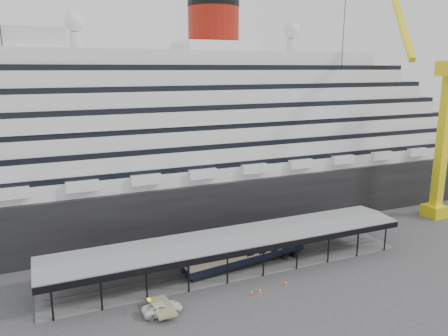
# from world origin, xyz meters

# --- Properties ---
(ground) EXTENTS (200.00, 200.00, 0.00)m
(ground) POSITION_xyz_m (0.00, 0.00, 0.00)
(ground) COLOR #3E3E41
(ground) RESTS_ON ground
(cruise_ship) EXTENTS (130.00, 30.00, 43.90)m
(cruise_ship) POSITION_xyz_m (0.05, 32.00, 18.35)
(cruise_ship) COLOR black
(cruise_ship) RESTS_ON ground
(platform_canopy) EXTENTS (56.00, 9.18, 5.30)m
(platform_canopy) POSITION_xyz_m (0.00, 5.00, 2.36)
(platform_canopy) COLOR slate
(platform_canopy) RESTS_ON ground
(crane_yellow) EXTENTS (23.83, 18.78, 47.60)m
(crane_yellow) POSITION_xyz_m (47.06, 10.54, 19.96)
(crane_yellow) COLOR yellow
(crane_yellow) RESTS_ON ground
(port_truck) EXTENTS (5.10, 2.47, 1.40)m
(port_truck) POSITION_xyz_m (-13.45, -2.86, 0.70)
(port_truck) COLOR white
(port_truck) RESTS_ON ground
(pullman_carriage) EXTENTS (20.97, 5.35, 20.42)m
(pullman_carriage) POSITION_xyz_m (2.17, 5.00, 2.50)
(pullman_carriage) COLOR black
(pullman_carriage) RESTS_ON ground
(traffic_cone_left) EXTENTS (0.48, 0.48, 0.71)m
(traffic_cone_left) POSITION_xyz_m (0.12, -3.30, 0.35)
(traffic_cone_left) COLOR #FB630D
(traffic_cone_left) RESTS_ON ground
(traffic_cone_mid) EXTENTS (0.43, 0.43, 0.68)m
(traffic_cone_mid) POSITION_xyz_m (-1.16, -3.38, 0.34)
(traffic_cone_mid) COLOR #DB3F0C
(traffic_cone_mid) RESTS_ON ground
(traffic_cone_right) EXTENTS (0.41, 0.41, 0.69)m
(traffic_cone_right) POSITION_xyz_m (4.43, -2.92, 0.34)
(traffic_cone_right) COLOR #F85B0D
(traffic_cone_right) RESTS_ON ground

